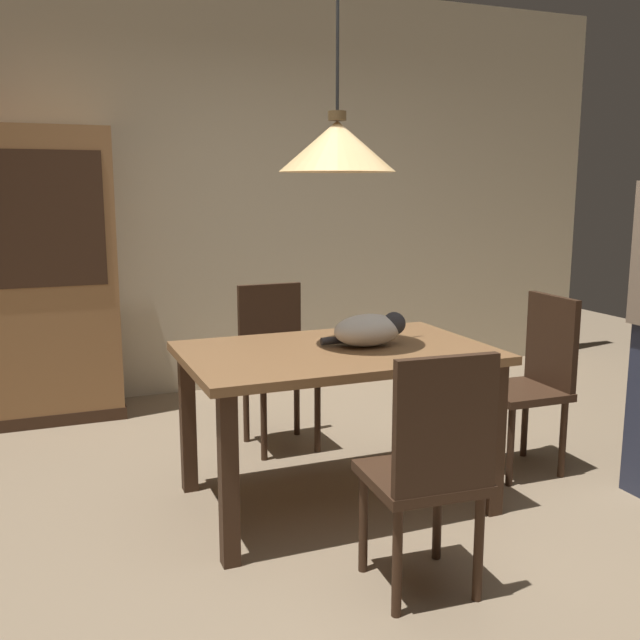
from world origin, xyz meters
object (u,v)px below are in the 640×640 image
object	(u,v)px
chair_far_back	(276,358)
chair_right_side	(534,375)
pendant_lamp	(337,146)
dining_table	(336,370)
chair_near_front	(431,464)
cat_sleeping	(370,330)
hutch_bookcase	(24,283)

from	to	relation	value
chair_far_back	chair_right_side	xyz separation A→B (m)	(1.13, -0.88, 0.00)
chair_right_side	pendant_lamp	size ratio (longest dim) A/B	0.72
dining_table	chair_near_front	xyz separation A→B (m)	(-0.01, -0.88, -0.14)
chair_near_front	chair_right_side	world-z (taller)	same
cat_sleeping	pendant_lamp	size ratio (longest dim) A/B	0.30
chair_far_back	pendant_lamp	world-z (taller)	pendant_lamp
cat_sleeping	chair_far_back	bearing A→B (deg)	101.32
chair_near_front	chair_right_side	size ratio (longest dim) A/B	1.00
chair_far_back	hutch_bookcase	xyz separation A→B (m)	(-1.33, 0.99, 0.38)
dining_table	chair_right_side	xyz separation A→B (m)	(1.13, -0.00, -0.14)
dining_table	pendant_lamp	bearing A→B (deg)	96.90
cat_sleeping	chair_right_side	bearing A→B (deg)	-0.12
chair_right_side	pendant_lamp	distance (m)	1.61
chair_far_back	hutch_bookcase	size ratio (longest dim) A/B	0.50
pendant_lamp	hutch_bookcase	bearing A→B (deg)	125.46
chair_right_side	dining_table	bearing A→B (deg)	179.92
chair_far_back	chair_near_front	size ratio (longest dim) A/B	1.00
chair_near_front	pendant_lamp	distance (m)	1.45
chair_far_back	hutch_bookcase	world-z (taller)	hutch_bookcase
dining_table	hutch_bookcase	xyz separation A→B (m)	(-1.33, 1.87, 0.24)
cat_sleeping	hutch_bookcase	bearing A→B (deg)	128.85
dining_table	cat_sleeping	size ratio (longest dim) A/B	3.58
dining_table	chair_far_back	xyz separation A→B (m)	(-0.00, 0.88, -0.14)
cat_sleeping	hutch_bookcase	size ratio (longest dim) A/B	0.21
chair_far_back	pendant_lamp	bearing A→B (deg)	-89.87
chair_near_front	hutch_bookcase	bearing A→B (deg)	115.76
pendant_lamp	hutch_bookcase	world-z (taller)	pendant_lamp
dining_table	cat_sleeping	world-z (taller)	cat_sleeping
hutch_bookcase	chair_far_back	bearing A→B (deg)	-36.68
chair_near_front	chair_right_side	xyz separation A→B (m)	(1.13, 0.88, 0.00)
dining_table	chair_far_back	distance (m)	0.89
chair_far_back	cat_sleeping	distance (m)	0.95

